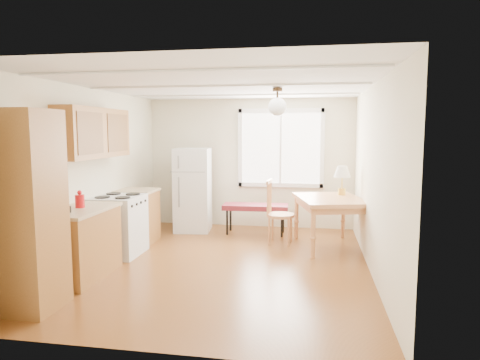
% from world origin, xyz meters
% --- Properties ---
extents(room_shell, '(4.60, 5.60, 2.62)m').
position_xyz_m(room_shell, '(0.00, 0.00, 1.25)').
color(room_shell, '#542C11').
rests_on(room_shell, ground).
extents(kitchen_run, '(0.65, 3.40, 2.20)m').
position_xyz_m(kitchen_run, '(-1.72, -0.63, 0.84)').
color(kitchen_run, brown).
rests_on(kitchen_run, ground).
extents(window_unit, '(1.64, 0.05, 1.51)m').
position_xyz_m(window_unit, '(0.60, 2.47, 1.55)').
color(window_unit, white).
rests_on(window_unit, room_shell).
extents(pendant_light, '(0.26, 0.26, 0.40)m').
position_xyz_m(pendant_light, '(0.70, 0.40, 2.24)').
color(pendant_light, black).
rests_on(pendant_light, room_shell).
extents(refrigerator, '(0.71, 0.71, 1.56)m').
position_xyz_m(refrigerator, '(-1.00, 1.92, 0.78)').
color(refrigerator, silver).
rests_on(refrigerator, ground).
extents(bench, '(1.20, 0.48, 0.55)m').
position_xyz_m(bench, '(0.20, 1.86, 0.48)').
color(bench, '#5B1520').
rests_on(bench, ground).
extents(dining_table, '(1.27, 1.50, 0.81)m').
position_xyz_m(dining_table, '(1.50, 1.15, 0.71)').
color(dining_table, '#B47445').
rests_on(dining_table, ground).
extents(chair, '(0.47, 0.47, 1.06)m').
position_xyz_m(chair, '(0.60, 1.27, 0.61)').
color(chair, '#B47445').
rests_on(chair, ground).
extents(table_lamp, '(0.28, 0.28, 0.49)m').
position_xyz_m(table_lamp, '(1.70, 1.49, 1.17)').
color(table_lamp, gold).
rests_on(table_lamp, dining_table).
extents(coffee_maker, '(0.23, 0.27, 0.36)m').
position_xyz_m(coffee_maker, '(-1.72, -1.24, 1.03)').
color(coffee_maker, black).
rests_on(coffee_maker, kitchen_run).
extents(kettle, '(0.12, 0.12, 0.23)m').
position_xyz_m(kettle, '(-1.72, -0.79, 0.99)').
color(kettle, red).
rests_on(kettle, kitchen_run).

